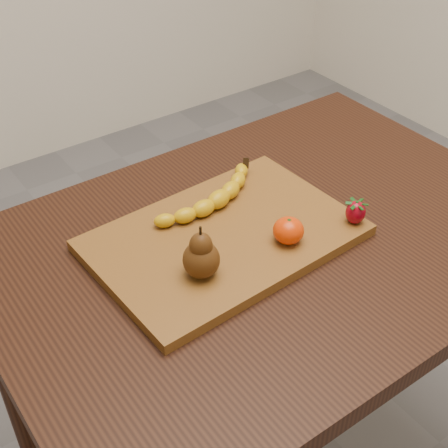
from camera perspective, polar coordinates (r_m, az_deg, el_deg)
table at (r=1.18m, az=4.07°, el=-4.72°), size 1.00×0.70×0.76m
cutting_board at (r=1.09m, az=0.00°, el=-1.25°), size 0.46×0.32×0.02m
banana at (r=1.13m, az=-0.49°, el=2.28°), size 0.22×0.10×0.03m
pear at (r=0.97m, az=-2.11°, el=-2.52°), size 0.07×0.07×0.09m
mandarin at (r=1.06m, az=5.91°, el=-0.59°), size 0.07×0.07×0.05m
strawberry at (r=1.12m, az=11.95°, el=1.13°), size 0.04×0.04×0.04m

